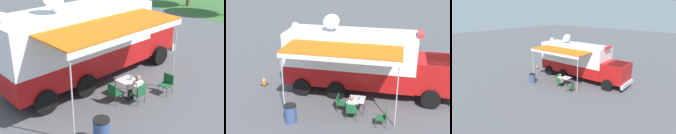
% 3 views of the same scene
% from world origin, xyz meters
% --- Properties ---
extents(ground_plane, '(100.00, 100.00, 0.00)m').
position_xyz_m(ground_plane, '(0.00, 0.00, 0.00)').
color(ground_plane, '#515156').
extents(lot_stripe, '(0.26, 4.80, 0.01)m').
position_xyz_m(lot_stripe, '(-3.51, 1.57, 0.00)').
color(lot_stripe, silver).
rests_on(lot_stripe, ground).
extents(command_truck, '(5.07, 9.56, 4.53)m').
position_xyz_m(command_truck, '(0.01, 0.75, 1.94)').
color(command_truck, '#B71414').
rests_on(command_truck, ground).
extents(folding_table, '(0.82, 0.82, 0.73)m').
position_xyz_m(folding_table, '(2.42, 0.86, 0.67)').
color(folding_table, silver).
rests_on(folding_table, ground).
extents(water_bottle, '(0.07, 0.07, 0.22)m').
position_xyz_m(water_bottle, '(2.49, 1.00, 0.83)').
color(water_bottle, '#4C99D8').
rests_on(water_bottle, folding_table).
extents(folding_chair_at_table, '(0.49, 0.49, 0.87)m').
position_xyz_m(folding_chair_at_table, '(3.22, 0.75, 0.51)').
color(folding_chair_at_table, '#19562D').
rests_on(folding_chair_at_table, ground).
extents(folding_chair_beside_table, '(0.49, 0.49, 0.87)m').
position_xyz_m(folding_chair_beside_table, '(2.49, 0.01, 0.51)').
color(folding_chair_beside_table, '#19562D').
rests_on(folding_chair_beside_table, ground).
extents(folding_chair_spare_by_truck, '(0.53, 0.53, 0.87)m').
position_xyz_m(folding_chair_spare_by_truck, '(3.40, 2.29, 0.51)').
color(folding_chair_spare_by_truck, '#19562D').
rests_on(folding_chair_spare_by_truck, ground).
extents(seated_responder, '(0.67, 0.56, 1.25)m').
position_xyz_m(seated_responder, '(3.03, 0.74, 0.65)').
color(seated_responder, silver).
rests_on(seated_responder, ground).
extents(trash_bin, '(0.57, 0.57, 0.91)m').
position_xyz_m(trash_bin, '(4.13, -2.02, 0.46)').
color(trash_bin, '#384C7F').
rests_on(trash_bin, ground).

